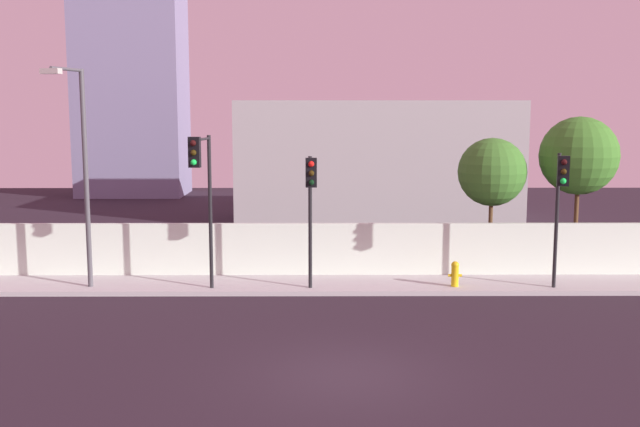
{
  "coord_description": "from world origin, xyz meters",
  "views": [
    {
      "loc": [
        -0.67,
        -15.7,
        5.81
      ],
      "look_at": [
        -0.55,
        6.5,
        2.71
      ],
      "focal_mm": 41.46,
      "sensor_mm": 36.0,
      "label": 1
    }
  ],
  "objects_px": {
    "roadside_tree_leftmost": "(492,172)",
    "roadside_tree_midleft": "(579,156)",
    "street_lamp_curbside": "(81,161)",
    "traffic_light_right": "(202,179)",
    "traffic_light_left": "(311,194)",
    "traffic_light_center": "(560,192)",
    "fire_hydrant": "(455,273)"
  },
  "relations": [
    {
      "from": "traffic_light_right",
      "to": "street_lamp_curbside",
      "type": "height_order",
      "value": "street_lamp_curbside"
    },
    {
      "from": "traffic_light_center",
      "to": "fire_hydrant",
      "type": "bearing_deg",
      "value": 162.45
    },
    {
      "from": "traffic_light_center",
      "to": "traffic_light_right",
      "type": "height_order",
      "value": "traffic_light_right"
    },
    {
      "from": "traffic_light_center",
      "to": "street_lamp_curbside",
      "type": "xyz_separation_m",
      "value": [
        -14.87,
        0.79,
        0.89
      ]
    },
    {
      "from": "traffic_light_right",
      "to": "roadside_tree_leftmost",
      "type": "relative_size",
      "value": 1.01
    },
    {
      "from": "fire_hydrant",
      "to": "roadside_tree_leftmost",
      "type": "xyz_separation_m",
      "value": [
        1.82,
        3.03,
        3.02
      ]
    },
    {
      "from": "traffic_light_right",
      "to": "traffic_light_center",
      "type": "bearing_deg",
      "value": 0.03
    },
    {
      "from": "street_lamp_curbside",
      "to": "traffic_light_center",
      "type": "bearing_deg",
      "value": -3.05
    },
    {
      "from": "roadside_tree_leftmost",
      "to": "roadside_tree_midleft",
      "type": "relative_size",
      "value": 0.86
    },
    {
      "from": "roadside_tree_leftmost",
      "to": "street_lamp_curbside",
      "type": "bearing_deg",
      "value": -166.93
    },
    {
      "from": "street_lamp_curbside",
      "to": "roadside_tree_midleft",
      "type": "bearing_deg",
      "value": 10.72
    },
    {
      "from": "roadside_tree_leftmost",
      "to": "roadside_tree_midleft",
      "type": "distance_m",
      "value": 3.16
    },
    {
      "from": "street_lamp_curbside",
      "to": "roadside_tree_midleft",
      "type": "relative_size",
      "value": 1.24
    },
    {
      "from": "roadside_tree_midleft",
      "to": "roadside_tree_leftmost",
      "type": "bearing_deg",
      "value": 180.0
    },
    {
      "from": "traffic_light_right",
      "to": "roadside_tree_midleft",
      "type": "relative_size",
      "value": 0.87
    },
    {
      "from": "street_lamp_curbside",
      "to": "roadside_tree_midleft",
      "type": "distance_m",
      "value": 17.11
    },
    {
      "from": "traffic_light_left",
      "to": "roadside_tree_leftmost",
      "type": "relative_size",
      "value": 0.87
    },
    {
      "from": "fire_hydrant",
      "to": "roadside_tree_leftmost",
      "type": "bearing_deg",
      "value": 58.95
    },
    {
      "from": "traffic_light_left",
      "to": "street_lamp_curbside",
      "type": "distance_m",
      "value": 7.3
    },
    {
      "from": "traffic_light_left",
      "to": "roadside_tree_midleft",
      "type": "xyz_separation_m",
      "value": [
        9.6,
        3.64,
        0.95
      ]
    },
    {
      "from": "traffic_light_right",
      "to": "street_lamp_curbside",
      "type": "bearing_deg",
      "value": 168.47
    },
    {
      "from": "roadside_tree_midleft",
      "to": "traffic_light_center",
      "type": "bearing_deg",
      "value": -116.03
    },
    {
      "from": "traffic_light_left",
      "to": "roadside_tree_leftmost",
      "type": "bearing_deg",
      "value": 29.27
    },
    {
      "from": "traffic_light_center",
      "to": "roadside_tree_leftmost",
      "type": "height_order",
      "value": "roadside_tree_leftmost"
    },
    {
      "from": "fire_hydrant",
      "to": "roadside_tree_midleft",
      "type": "height_order",
      "value": "roadside_tree_midleft"
    },
    {
      "from": "traffic_light_center",
      "to": "roadside_tree_midleft",
      "type": "distance_m",
      "value": 4.51
    },
    {
      "from": "traffic_light_right",
      "to": "street_lamp_curbside",
      "type": "relative_size",
      "value": 0.7
    },
    {
      "from": "traffic_light_center",
      "to": "roadside_tree_midleft",
      "type": "relative_size",
      "value": 0.77
    },
    {
      "from": "traffic_light_left",
      "to": "roadside_tree_midleft",
      "type": "distance_m",
      "value": 10.31
    },
    {
      "from": "fire_hydrant",
      "to": "roadside_tree_midleft",
      "type": "relative_size",
      "value": 0.15
    },
    {
      "from": "roadside_tree_leftmost",
      "to": "roadside_tree_midleft",
      "type": "bearing_deg",
      "value": 0.0
    },
    {
      "from": "traffic_light_right",
      "to": "roadside_tree_leftmost",
      "type": "height_order",
      "value": "traffic_light_right"
    }
  ]
}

